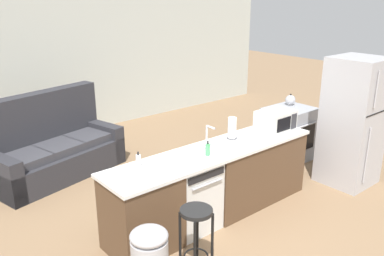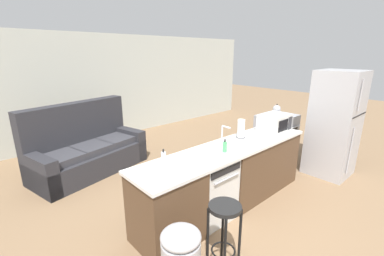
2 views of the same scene
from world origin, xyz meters
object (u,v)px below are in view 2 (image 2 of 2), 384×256
object	(u,v)px
stove_range	(276,136)
couch	(86,150)
soap_bottle	(225,147)
dishwasher	(208,188)
dish_soap_bottle	(164,158)
refrigerator	(334,124)
microwave	(274,123)
paper_towel_roll	(241,129)
kettle	(277,109)
bar_stool	(224,224)

from	to	relation	value
stove_range	couch	bearing A→B (deg)	148.63
stove_range	soap_bottle	world-z (taller)	soap_bottle
dishwasher	dish_soap_bottle	world-z (taller)	dish_soap_bottle
refrigerator	soap_bottle	xyz separation A→B (m)	(-2.39, 0.47, 0.04)
soap_bottle	dish_soap_bottle	distance (m)	0.83
microwave	couch	size ratio (longest dim) A/B	0.23
microwave	paper_towel_roll	world-z (taller)	paper_towel_roll
soap_bottle	couch	xyz separation A→B (m)	(-0.87, 2.61, -0.58)
paper_towel_roll	refrigerator	bearing A→B (deg)	-21.69
refrigerator	kettle	size ratio (longest dim) A/B	9.09
microwave	dish_soap_bottle	xyz separation A→B (m)	(-2.11, 0.17, -0.07)
soap_bottle	bar_stool	bearing A→B (deg)	-138.44
stove_range	paper_towel_roll	size ratio (longest dim) A/B	3.19
couch	paper_towel_roll	bearing A→B (deg)	-57.85
dishwasher	stove_range	world-z (taller)	stove_range
stove_range	dish_soap_bottle	size ratio (longest dim) A/B	5.11
microwave	couch	xyz separation A→B (m)	(-2.18, 2.54, -0.65)
couch	soap_bottle	bearing A→B (deg)	-71.54
stove_range	dish_soap_bottle	xyz separation A→B (m)	(-3.19, -0.38, 0.52)
dish_soap_bottle	kettle	world-z (taller)	kettle
refrigerator	kettle	xyz separation A→B (m)	(0.17, 1.23, 0.05)
bar_stool	couch	world-z (taller)	couch
microwave	dish_soap_bottle	bearing A→B (deg)	175.53
soap_bottle	dishwasher	bearing A→B (deg)	160.45
kettle	soap_bottle	bearing A→B (deg)	-163.56
couch	microwave	bearing A→B (deg)	-49.27
dish_soap_bottle	dishwasher	bearing A→B (deg)	-15.62
dishwasher	bar_stool	world-z (taller)	dishwasher
kettle	bar_stool	world-z (taller)	kettle
refrigerator	couch	distance (m)	4.52
kettle	bar_stool	xyz separation A→B (m)	(-3.29, -1.40, -0.45)
microwave	refrigerator	bearing A→B (deg)	-27.03
paper_towel_roll	soap_bottle	size ratio (longest dim) A/B	1.60
soap_bottle	couch	distance (m)	2.81
stove_range	microwave	size ratio (longest dim) A/B	1.80
paper_towel_roll	microwave	bearing A→B (deg)	-12.48
refrigerator	couch	world-z (taller)	refrigerator
couch	refrigerator	bearing A→B (deg)	-43.43
dish_soap_bottle	kettle	xyz separation A→B (m)	(3.35, 0.52, 0.01)
paper_towel_roll	couch	bearing A→B (deg)	122.15
dishwasher	bar_stool	size ratio (longest dim) A/B	1.14
microwave	dishwasher	bearing A→B (deg)	179.95
paper_towel_roll	bar_stool	bearing A→B (deg)	-147.25
couch	dishwasher	bearing A→B (deg)	-75.43
stove_range	bar_stool	xyz separation A→B (m)	(-3.12, -1.27, 0.08)
microwave	soap_bottle	world-z (taller)	microwave
microwave	bar_stool	size ratio (longest dim) A/B	0.68
dishwasher	kettle	bearing A→B (deg)	13.78
soap_bottle	kettle	world-z (taller)	kettle
dishwasher	bar_stool	xyz separation A→B (m)	(-0.52, -0.72, 0.11)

